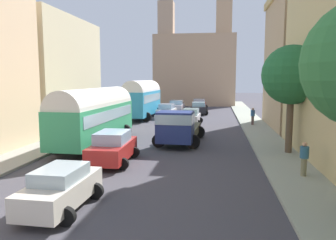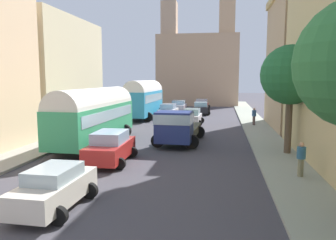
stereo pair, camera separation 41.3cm
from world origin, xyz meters
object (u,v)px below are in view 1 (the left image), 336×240
(parked_bus_0, at_px, (95,114))
(car_3, at_px, (61,188))
(car_0, at_px, (191,117))
(pedestrian_1, at_px, (304,158))
(pedestrian_2, at_px, (253,116))
(car_1, at_px, (199,108))
(car_5, at_px, (167,111))
(car_2, at_px, (199,104))
(car_4, at_px, (113,147))
(cargo_truck_0, at_px, (178,127))
(car_6, at_px, (176,106))
(parked_bus_1, at_px, (142,97))

(parked_bus_0, distance_m, car_3, 11.28)
(car_0, relative_size, pedestrian_1, 2.20)
(pedestrian_2, bearing_deg, pedestrian_1, -88.34)
(car_1, height_order, car_3, car_1)
(parked_bus_0, height_order, car_1, parked_bus_0)
(parked_bus_0, xyz_separation_m, car_5, (2.49, 15.78, -1.32))
(car_0, height_order, car_2, car_0)
(car_1, relative_size, car_4, 1.01)
(cargo_truck_0, distance_m, car_1, 19.50)
(car_4, bearing_deg, car_5, 90.42)
(car_3, distance_m, pedestrian_1, 10.33)
(pedestrian_2, bearing_deg, car_0, 178.09)
(cargo_truck_0, distance_m, car_2, 25.95)
(parked_bus_0, bearing_deg, car_0, 62.61)
(cargo_truck_0, xyz_separation_m, car_2, (0.09, 25.94, -0.47))
(car_1, height_order, pedestrian_2, pedestrian_2)
(car_4, bearing_deg, pedestrian_2, 59.69)
(car_5, bearing_deg, car_0, -57.62)
(cargo_truck_0, relative_size, car_6, 1.79)
(car_0, bearing_deg, parked_bus_0, -117.39)
(car_2, bearing_deg, car_1, -87.83)
(car_4, height_order, pedestrian_2, pedestrian_2)
(cargo_truck_0, xyz_separation_m, car_4, (-2.90, -5.40, -0.39))
(car_5, bearing_deg, parked_bus_1, -161.33)
(car_0, relative_size, car_4, 0.88)
(cargo_truck_0, distance_m, pedestrian_1, 9.42)
(car_6, height_order, pedestrian_2, pedestrian_2)
(car_2, xyz_separation_m, car_6, (-2.78, -4.69, 0.04))
(parked_bus_0, relative_size, car_1, 2.29)
(car_4, distance_m, pedestrian_1, 9.44)
(car_5, bearing_deg, parked_bus_0, -98.96)
(parked_bus_1, distance_m, car_4, 19.62)
(parked_bus_0, relative_size, car_4, 2.33)
(car_2, bearing_deg, pedestrian_2, -70.20)
(parked_bus_1, relative_size, car_6, 2.32)
(cargo_truck_0, height_order, car_1, cargo_truck_0)
(parked_bus_1, height_order, car_5, parked_bus_1)
(cargo_truck_0, bearing_deg, car_3, -102.89)
(parked_bus_1, bearing_deg, pedestrian_2, -20.16)
(cargo_truck_0, bearing_deg, parked_bus_0, -170.41)
(car_3, bearing_deg, cargo_truck_0, 77.11)
(pedestrian_1, relative_size, pedestrian_2, 0.96)
(parked_bus_1, relative_size, pedestrian_1, 5.15)
(car_0, relative_size, car_1, 0.87)
(parked_bus_1, xyz_separation_m, cargo_truck_0, (5.66, -13.97, -1.13))
(car_3, bearing_deg, parked_bus_0, 104.71)
(car_1, xyz_separation_m, car_4, (-3.24, -24.89, 0.06))
(parked_bus_0, height_order, car_6, parked_bus_0)
(car_1, distance_m, pedestrian_2, 11.27)
(car_1, bearing_deg, car_5, -126.11)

